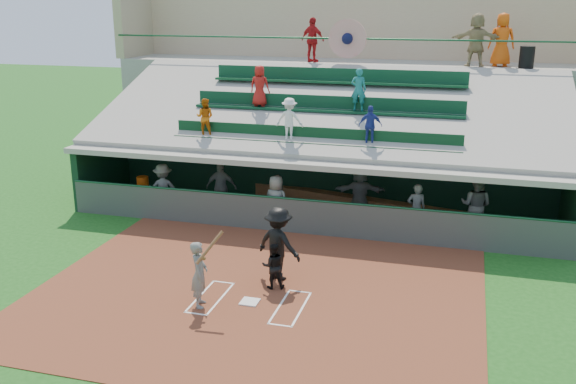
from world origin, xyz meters
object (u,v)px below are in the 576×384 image
(batter_at_plate, at_px, (200,274))
(catcher, at_px, (273,266))
(home_plate, at_px, (250,302))
(water_cooler, at_px, (143,182))
(trash_bin, at_px, (527,57))
(white_table, at_px, (145,197))

(batter_at_plate, distance_m, catcher, 2.01)
(home_plate, relative_size, water_cooler, 1.04)
(batter_at_plate, relative_size, trash_bin, 2.41)
(catcher, xyz_separation_m, trash_bin, (6.38, 11.39, 4.39))
(home_plate, bearing_deg, white_table, 134.58)
(white_table, height_order, trash_bin, trash_bin)
(home_plate, distance_m, catcher, 1.17)
(home_plate, xyz_separation_m, catcher, (0.31, 0.96, 0.58))
(catcher, relative_size, white_table, 1.49)
(batter_at_plate, relative_size, white_table, 2.44)
(batter_at_plate, bearing_deg, water_cooler, 127.22)
(batter_at_plate, height_order, water_cooler, batter_at_plate)
(home_plate, height_order, water_cooler, water_cooler)
(batter_at_plate, height_order, trash_bin, trash_bin)
(white_table, xyz_separation_m, trash_bin, (12.65, 6.31, 4.62))
(white_table, relative_size, water_cooler, 1.94)
(home_plate, xyz_separation_m, trash_bin, (6.69, 12.35, 4.97))
(water_cooler, bearing_deg, white_table, 57.23)
(water_cooler, height_order, trash_bin, trash_bin)
(home_plate, bearing_deg, batter_at_plate, -156.27)
(trash_bin, bearing_deg, white_table, -153.49)
(home_plate, relative_size, trash_bin, 0.53)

